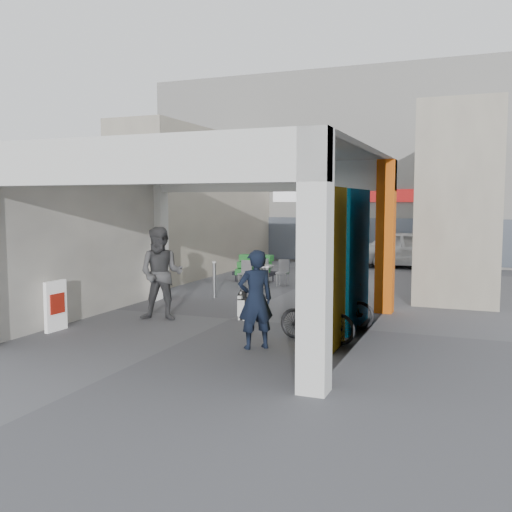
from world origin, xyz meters
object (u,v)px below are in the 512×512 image
at_px(border_collie, 243,307).
at_px(man_elderly, 338,282).
at_px(cafe_set, 263,277).
at_px(man_back_turned, 161,274).
at_px(man_crates, 320,251).
at_px(man_with_dog, 256,299).
at_px(produce_stand, 254,271).
at_px(bicycle_rear, 317,318).
at_px(white_van, 414,249).
at_px(bicycle_front, 334,305).

distance_m(border_collie, man_elderly, 2.11).
distance_m(cafe_set, man_back_turned, 5.55).
bearing_deg(man_elderly, man_crates, 127.14).
height_order(man_with_dog, man_crates, man_crates).
relative_size(produce_stand, bicycle_rear, 0.86).
distance_m(man_elderly, bicycle_rear, 1.80).
relative_size(man_elderly, man_crates, 0.99).
bearing_deg(man_crates, bicycle_rear, 93.12).
bearing_deg(man_crates, white_van, -135.99).
xyz_separation_m(produce_stand, man_elderly, (3.95, -5.24, 0.53)).
relative_size(border_collie, man_back_turned, 0.33).
bearing_deg(man_back_turned, bicycle_rear, -25.77).
bearing_deg(man_with_dog, white_van, -134.71).
bearing_deg(man_back_turned, white_van, 56.58).
distance_m(border_collie, man_crates, 7.55).
distance_m(cafe_set, produce_stand, 1.02).
height_order(cafe_set, white_van, white_van).
bearing_deg(bicycle_rear, man_crates, 24.85).
relative_size(man_with_dog, bicycle_rear, 1.16).
bearing_deg(man_elderly, cafe_set, 146.37).
bearing_deg(bicycle_rear, border_collie, 65.76).
relative_size(man_crates, bicycle_front, 1.04).
distance_m(produce_stand, man_elderly, 6.59).
relative_size(man_crates, white_van, 0.41).
relative_size(produce_stand, white_van, 0.30).
xyz_separation_m(cafe_set, man_elderly, (3.34, -4.43, 0.58)).
relative_size(bicycle_rear, white_van, 0.35).
bearing_deg(bicycle_front, cafe_set, 41.86).
bearing_deg(border_collie, bicycle_rear, -54.04).
distance_m(cafe_set, man_elderly, 5.58).
relative_size(man_with_dog, man_crates, 0.99).
bearing_deg(border_collie, cafe_set, 86.14).
bearing_deg(man_elderly, white_van, 107.35).
height_order(produce_stand, man_crates, man_crates).
height_order(cafe_set, produce_stand, produce_stand).
height_order(man_crates, white_van, man_crates).
distance_m(man_crates, white_van, 4.75).
bearing_deg(white_van, border_collie, 163.90).
relative_size(border_collie, bicycle_rear, 0.45).
distance_m(produce_stand, man_with_dog, 8.43).
bearing_deg(bicycle_front, man_back_turned, 107.88).
relative_size(cafe_set, man_with_dog, 0.76).
relative_size(man_back_turned, man_crates, 1.15).
height_order(bicycle_front, bicycle_rear, bicycle_rear).
distance_m(border_collie, bicycle_front, 2.01).
xyz_separation_m(bicycle_front, white_van, (0.37, 11.42, 0.29)).
relative_size(cafe_set, man_back_turned, 0.65).
xyz_separation_m(man_back_turned, bicycle_rear, (3.64, -0.68, -0.56)).
xyz_separation_m(man_with_dog, man_elderly, (0.84, 2.57, 0.00)).
relative_size(cafe_set, white_van, 0.31).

